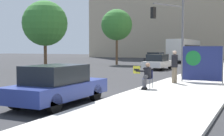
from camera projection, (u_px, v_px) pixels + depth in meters
The scene contains 13 objects.
ground_plane at pixel (61, 97), 13.10m from camera, with size 160.00×160.00×0.00m, color #303033.
sidewalk_curb at pixel (215, 73), 24.74m from camera, with size 4.24×90.00×0.13m, color beige.
seated_protester at pixel (147, 75), 14.68m from camera, with size 0.91×0.77×1.23m.
jogger_on_sidewalk at pixel (175, 66), 17.11m from camera, with size 0.34×0.34×1.77m.
pedestrian_behind at pixel (208, 65), 18.97m from camera, with size 0.34×0.34×1.73m.
protest_banner at pixel (202, 63), 17.39m from camera, with size 2.27×0.06×2.02m.
traffic_light_pole at pixel (170, 25), 21.90m from camera, with size 2.78×2.55×5.26m.
parked_car_curbside at pixel (58, 85), 11.18m from camera, with size 1.77×4.34×1.44m.
car_on_road_nearest at pixel (158, 62), 29.66m from camera, with size 1.80×4.36×1.46m.
car_on_road_midblock at pixel (156, 58), 39.09m from camera, with size 1.76×4.32×1.53m.
city_bus_on_road at pixel (185, 49), 46.52m from camera, with size 2.48×11.83×3.28m.
street_tree_near_curb at pixel (45, 23), 27.43m from camera, with size 3.98×3.98×6.22m.
street_tree_midblock at pixel (117, 25), 38.23m from camera, with size 3.82×3.82×6.82m.
Camera 1 is at (7.57, -10.79, 2.04)m, focal length 50.00 mm.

